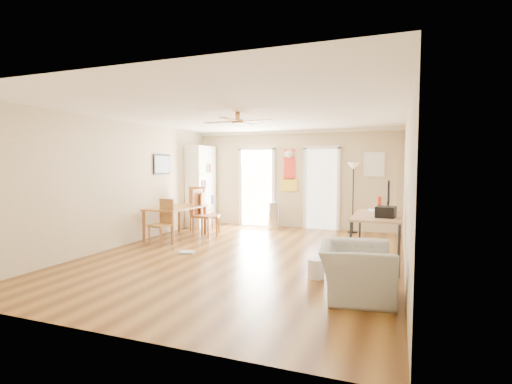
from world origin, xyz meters
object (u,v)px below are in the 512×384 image
at_px(printer, 386,212).
at_px(wastebasket_b, 316,269).
at_px(bookshelf, 201,186).
at_px(armchair, 356,271).
at_px(dining_chair_right_a, 210,214).
at_px(dining_chair_right_b, 205,213).
at_px(dining_chair_far, 202,208).
at_px(wastebasket_a, 342,249).
at_px(trash_can, 274,215).
at_px(dining_table, 176,222).
at_px(computer_desk, 377,239).
at_px(dining_chair_near, 161,223).
at_px(torchiere_lamp, 353,198).

distance_m(printer, wastebasket_b, 1.54).
distance_m(bookshelf, armchair, 6.48).
relative_size(dining_chair_right_a, dining_chair_right_b, 0.92).
relative_size(dining_chair_far, wastebasket_a, 3.84).
bearing_deg(trash_can, printer, -47.19).
bearing_deg(dining_chair_far, dining_chair_right_a, 137.51).
xyz_separation_m(dining_table, computer_desk, (4.46, -0.79, 0.06)).
relative_size(wastebasket_a, wastebasket_b, 1.01).
bearing_deg(dining_chair_right_a, armchair, -148.82).
height_order(trash_can, printer, printer).
height_order(dining_chair_right_a, dining_chair_far, dining_chair_far).
relative_size(dining_chair_near, printer, 2.80).
bearing_deg(dining_chair_right_a, trash_can, -56.30).
distance_m(dining_table, torchiere_lamp, 4.34).
bearing_deg(dining_chair_right_b, dining_chair_far, 36.83).
height_order(trash_can, torchiere_lamp, torchiere_lamp).
bearing_deg(computer_desk, dining_chair_far, 156.13).
bearing_deg(armchair, computer_desk, -12.70).
bearing_deg(dining_table, dining_chair_right_b, 34.25).
height_order(dining_chair_near, computer_desk, dining_chair_near).
bearing_deg(armchair, bookshelf, 38.73).
relative_size(dining_table, printer, 4.25).
xyz_separation_m(dining_chair_right_b, armchair, (3.75, -2.97, -0.22)).
relative_size(dining_chair_right_a, wastebasket_a, 3.47).
xyz_separation_m(trash_can, wastebasket_b, (1.97, -4.08, -0.20)).
relative_size(bookshelf, wastebasket_a, 7.54).
height_order(torchiere_lamp, printer, torchiere_lamp).
xyz_separation_m(dining_table, wastebasket_b, (3.67, -1.99, -0.22)).
bearing_deg(dining_chair_far, dining_chair_right_b, 125.84).
relative_size(dining_chair_near, trash_can, 1.37).
xyz_separation_m(dining_chair_near, armchair, (4.16, -1.79, -0.14)).
relative_size(trash_can, wastebasket_b, 2.42).
relative_size(dining_chair_right_b, trash_can, 1.59).
xyz_separation_m(bookshelf, dining_chair_right_b, (0.91, -1.47, -0.55)).
relative_size(dining_table, armchair, 1.41).
distance_m(dining_table, dining_chair_right_b, 0.69).
distance_m(dining_chair_far, armchair, 5.70).
relative_size(dining_chair_far, computer_desk, 0.72).
distance_m(wastebasket_a, armchair, 2.14).
height_order(bookshelf, dining_chair_right_a, bookshelf).
xyz_separation_m(printer, wastebasket_a, (-0.75, 0.53, -0.78)).
distance_m(dining_chair_right_b, dining_chair_near, 1.25).
relative_size(printer, wastebasket_a, 1.17).
distance_m(trash_can, torchiere_lamp, 2.10).
xyz_separation_m(dining_chair_far, torchiere_lamp, (3.71, 0.99, 0.31)).
height_order(bookshelf, dining_chair_right_b, bookshelf).
height_order(dining_chair_right_b, wastebasket_a, dining_chair_right_b).
xyz_separation_m(dining_chair_right_a, torchiere_lamp, (3.18, 1.51, 0.36)).
bearing_deg(dining_table, dining_chair_right_a, 49.62).
relative_size(dining_chair_right_b, dining_chair_far, 0.98).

